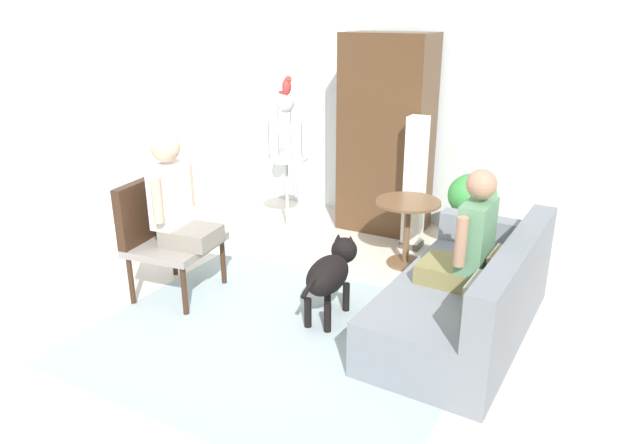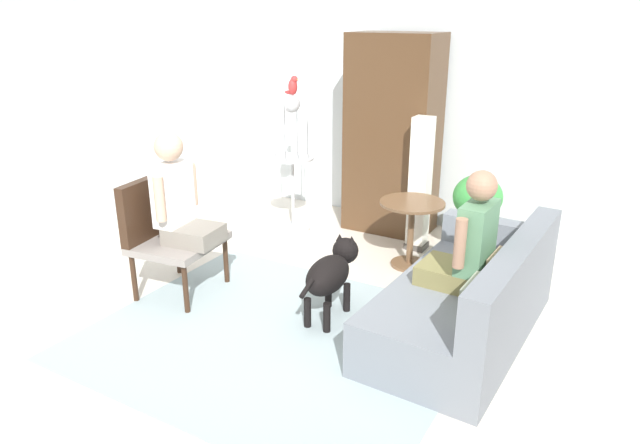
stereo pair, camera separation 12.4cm
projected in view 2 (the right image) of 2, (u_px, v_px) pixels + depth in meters
ground_plane at (295, 325)px, 4.43m from camera, size 7.08×7.08×0.00m
back_wall at (430, 97)px, 6.16m from camera, size 6.50×0.12×2.79m
left_wall at (47, 105)px, 5.62m from camera, size 0.12×5.91×2.79m
area_rug at (277, 336)px, 4.27m from camera, size 2.64×2.24×0.01m
couch at (470, 300)px, 4.20m from camera, size 0.98×1.88×0.79m
armchair at (165, 227)px, 4.82m from camera, size 0.69×0.77×0.98m
person_on_couch at (468, 242)px, 4.04m from camera, size 0.49×0.53×0.86m
person_on_armchair at (179, 198)px, 4.67m from camera, size 0.52×0.51×0.90m
round_end_table at (411, 223)px, 5.32m from camera, size 0.59×0.59×0.63m
dog at (331, 272)px, 4.44m from camera, size 0.30×0.85×0.59m
bird_cage_stand at (292, 157)px, 6.08m from camera, size 0.45×0.45×1.46m
parrot at (293, 86)px, 5.82m from camera, size 0.17×0.10×0.19m
potted_plant at (477, 209)px, 5.46m from camera, size 0.46×0.46×0.83m
column_lamp at (420, 186)px, 5.64m from camera, size 0.20×0.20×1.33m
armoire_cabinet at (393, 135)px, 6.06m from camera, size 0.91×0.56×2.06m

